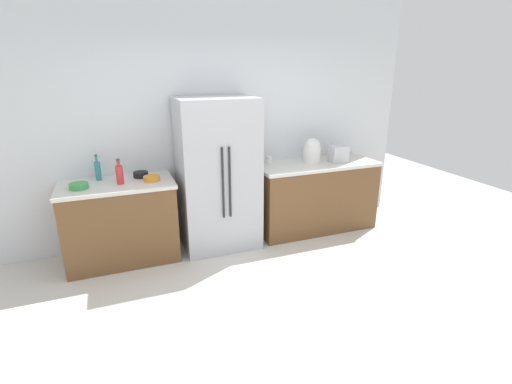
{
  "coord_description": "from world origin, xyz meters",
  "views": [
    {
      "loc": [
        -1.24,
        -2.62,
        2.15
      ],
      "look_at": [
        -0.05,
        0.47,
        1.02
      ],
      "focal_mm": 26.41,
      "sensor_mm": 36.0,
      "label": 1
    }
  ],
  "objects_px": {
    "bowl_a": "(141,175)",
    "bowl_b": "(79,186)",
    "cup_a": "(336,153)",
    "bottle_b": "(120,174)",
    "cup_b": "(269,160)",
    "toaster": "(338,154)",
    "rice_cooker": "(312,151)",
    "bottle_a": "(98,170)",
    "bowl_c": "(152,178)",
    "refrigerator": "(218,175)"
  },
  "relations": [
    {
      "from": "bowl_a",
      "to": "bowl_b",
      "type": "distance_m",
      "value": 0.67
    },
    {
      "from": "toaster",
      "to": "bottle_b",
      "type": "bearing_deg",
      "value": 179.58
    },
    {
      "from": "cup_a",
      "to": "bowl_b",
      "type": "distance_m",
      "value": 3.28
    },
    {
      "from": "cup_b",
      "to": "bowl_c",
      "type": "relative_size",
      "value": 0.56
    },
    {
      "from": "cup_b",
      "to": "toaster",
      "type": "bearing_deg",
      "value": -14.47
    },
    {
      "from": "bowl_c",
      "to": "toaster",
      "type": "bearing_deg",
      "value": -0.52
    },
    {
      "from": "rice_cooker",
      "to": "bowl_a",
      "type": "relative_size",
      "value": 1.95
    },
    {
      "from": "bottle_a",
      "to": "toaster",
      "type": "bearing_deg",
      "value": -5.07
    },
    {
      "from": "cup_a",
      "to": "cup_b",
      "type": "distance_m",
      "value": 1.03
    },
    {
      "from": "rice_cooker",
      "to": "bottle_b",
      "type": "relative_size",
      "value": 1.16
    },
    {
      "from": "bowl_a",
      "to": "bowl_b",
      "type": "height_order",
      "value": "bowl_a"
    },
    {
      "from": "bottle_a",
      "to": "bottle_b",
      "type": "bearing_deg",
      "value": -47.71
    },
    {
      "from": "bowl_c",
      "to": "bottle_a",
      "type": "bearing_deg",
      "value": 156.46
    },
    {
      "from": "bottle_b",
      "to": "bowl_a",
      "type": "relative_size",
      "value": 1.68
    },
    {
      "from": "refrigerator",
      "to": "bowl_c",
      "type": "distance_m",
      "value": 0.77
    },
    {
      "from": "refrigerator",
      "to": "bowl_c",
      "type": "bearing_deg",
      "value": -177.79
    },
    {
      "from": "cup_a",
      "to": "bowl_b",
      "type": "relative_size",
      "value": 0.51
    },
    {
      "from": "cup_a",
      "to": "cup_b",
      "type": "xyz_separation_m",
      "value": [
        -1.03,
        -0.04,
        0.0
      ]
    },
    {
      "from": "toaster",
      "to": "bowl_a",
      "type": "distance_m",
      "value": 2.5
    },
    {
      "from": "bottle_b",
      "to": "bowl_a",
      "type": "distance_m",
      "value": 0.31
    },
    {
      "from": "rice_cooker",
      "to": "bowl_b",
      "type": "height_order",
      "value": "rice_cooker"
    },
    {
      "from": "refrigerator",
      "to": "cup_b",
      "type": "bearing_deg",
      "value": 13.71
    },
    {
      "from": "bowl_b",
      "to": "bowl_c",
      "type": "xyz_separation_m",
      "value": [
        0.74,
        0.02,
        -0.0
      ]
    },
    {
      "from": "rice_cooker",
      "to": "bowl_c",
      "type": "height_order",
      "value": "rice_cooker"
    },
    {
      "from": "bottle_b",
      "to": "cup_a",
      "type": "xyz_separation_m",
      "value": [
        2.86,
        0.25,
        -0.06
      ]
    },
    {
      "from": "toaster",
      "to": "bowl_b",
      "type": "height_order",
      "value": "toaster"
    },
    {
      "from": "rice_cooker",
      "to": "bottle_a",
      "type": "height_order",
      "value": "rice_cooker"
    },
    {
      "from": "bowl_b",
      "to": "bowl_c",
      "type": "relative_size",
      "value": 1.04
    },
    {
      "from": "bottle_b",
      "to": "bowl_c",
      "type": "bearing_deg",
      "value": 0.33
    },
    {
      "from": "bottle_a",
      "to": "bottle_b",
      "type": "height_order",
      "value": "bottle_a"
    },
    {
      "from": "bottle_b",
      "to": "cup_b",
      "type": "distance_m",
      "value": 1.84
    },
    {
      "from": "cup_a",
      "to": "bowl_b",
      "type": "height_order",
      "value": "cup_a"
    },
    {
      "from": "rice_cooker",
      "to": "cup_a",
      "type": "relative_size",
      "value": 3.33
    },
    {
      "from": "bottle_b",
      "to": "bowl_c",
      "type": "relative_size",
      "value": 1.52
    },
    {
      "from": "bottle_a",
      "to": "bowl_b",
      "type": "relative_size",
      "value": 1.52
    },
    {
      "from": "refrigerator",
      "to": "rice_cooker",
      "type": "xyz_separation_m",
      "value": [
        1.3,
        0.06,
        0.18
      ]
    },
    {
      "from": "rice_cooker",
      "to": "bottle_a",
      "type": "distance_m",
      "value": 2.62
    },
    {
      "from": "bottle_a",
      "to": "cup_b",
      "type": "relative_size",
      "value": 2.82
    },
    {
      "from": "rice_cooker",
      "to": "toaster",
      "type": "bearing_deg",
      "value": -18.37
    },
    {
      "from": "bowl_a",
      "to": "bowl_b",
      "type": "relative_size",
      "value": 0.87
    },
    {
      "from": "cup_a",
      "to": "bowl_c",
      "type": "xyz_separation_m",
      "value": [
        -2.53,
        -0.25,
        -0.02
      ]
    },
    {
      "from": "bottle_b",
      "to": "cup_b",
      "type": "xyz_separation_m",
      "value": [
        1.83,
        0.21,
        -0.06
      ]
    },
    {
      "from": "bottle_b",
      "to": "bottle_a",
      "type": "bearing_deg",
      "value": 132.29
    },
    {
      "from": "refrigerator",
      "to": "bowl_b",
      "type": "relative_size",
      "value": 9.48
    },
    {
      "from": "bottle_a",
      "to": "bowl_b",
      "type": "bearing_deg",
      "value": -126.89
    },
    {
      "from": "cup_a",
      "to": "bottle_b",
      "type": "bearing_deg",
      "value": -174.95
    },
    {
      "from": "toaster",
      "to": "bottle_b",
      "type": "relative_size",
      "value": 0.82
    },
    {
      "from": "toaster",
      "to": "rice_cooker",
      "type": "relative_size",
      "value": 0.71
    },
    {
      "from": "cup_b",
      "to": "bowl_a",
      "type": "xyz_separation_m",
      "value": [
        -1.6,
        -0.02,
        -0.02
      ]
    },
    {
      "from": "cup_a",
      "to": "cup_b",
      "type": "height_order",
      "value": "cup_b"
    }
  ]
}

